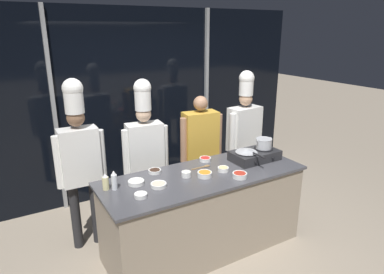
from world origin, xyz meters
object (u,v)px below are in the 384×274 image
(prep_bowl_rice, at_px, (141,195))
(portable_stove, at_px, (255,155))
(prep_bowl_bell_pepper, at_px, (205,159))
(chef_head, at_px, (80,154))
(prep_bowl_chicken, at_px, (159,185))
(chef_sous, at_px, (145,147))
(frying_pan, at_px, (247,151))
(prep_bowl_soy_glaze, at_px, (155,171))
(prep_bowl_chili_flakes, at_px, (240,175))
(stock_pot, at_px, (264,143))
(person_guest, at_px, (200,144))
(prep_bowl_carrots, at_px, (205,174))
(serving_spoon_slotted, at_px, (204,166))
(prep_bowl_ginger, at_px, (223,169))
(squeeze_bottle_clear, at_px, (114,181))
(squeeze_bottle_oil, at_px, (106,182))
(prep_bowl_onion, at_px, (136,182))
(prep_bowl_bean_sprouts, at_px, (186,174))
(chef_line, at_px, (244,130))

(prep_bowl_rice, bearing_deg, portable_stove, 7.07)
(prep_bowl_bell_pepper, xyz_separation_m, chef_head, (-1.33, 0.43, 0.18))
(prep_bowl_chicken, relative_size, chef_sous, 0.09)
(frying_pan, xyz_separation_m, prep_bowl_soy_glaze, (-1.05, 0.27, -0.12))
(frying_pan, height_order, prep_bowl_chili_flakes, frying_pan)
(chef_head, height_order, chef_sous, chef_head)
(stock_pot, distance_m, person_guest, 0.84)
(frying_pan, relative_size, chef_sous, 0.24)
(prep_bowl_carrots, xyz_separation_m, serving_spoon_slotted, (0.14, 0.22, -0.02))
(person_guest, bearing_deg, chef_sous, 5.30)
(prep_bowl_ginger, bearing_deg, prep_bowl_carrots, -175.57)
(prep_bowl_ginger, relative_size, person_guest, 0.08)
(prep_bowl_rice, bearing_deg, stock_pot, 6.52)
(squeeze_bottle_clear, distance_m, serving_spoon_slotted, 1.05)
(serving_spoon_slotted, bearing_deg, prep_bowl_chicken, -163.83)
(chef_head, bearing_deg, squeeze_bottle_oil, 101.60)
(squeeze_bottle_oil, bearing_deg, prep_bowl_ginger, -9.74)
(portable_stove, bearing_deg, prep_bowl_onion, 176.24)
(frying_pan, bearing_deg, person_guest, 105.28)
(squeeze_bottle_oil, relative_size, prep_bowl_chicken, 1.05)
(prep_bowl_bean_sprouts, height_order, prep_bowl_bell_pepper, prep_bowl_bean_sprouts)
(stock_pot, xyz_separation_m, prep_bowl_ginger, (-0.64, -0.08, -0.16))
(prep_bowl_carrots, distance_m, prep_bowl_rice, 0.76)
(squeeze_bottle_clear, distance_m, prep_bowl_soy_glaze, 0.53)
(person_guest, bearing_deg, prep_bowl_chicken, 44.85)
(squeeze_bottle_oil, bearing_deg, stock_pot, -4.02)
(prep_bowl_chili_flakes, bearing_deg, prep_bowl_rice, 173.69)
(prep_bowl_ginger, bearing_deg, stock_pot, 7.15)
(stock_pot, distance_m, squeeze_bottle_clear, 1.82)
(portable_stove, xyz_separation_m, prep_bowl_bell_pepper, (-0.52, 0.27, -0.04))
(prep_bowl_bean_sprouts, height_order, prep_bowl_carrots, prep_bowl_bean_sprouts)
(prep_bowl_onion, height_order, prep_bowl_carrots, prep_bowl_carrots)
(frying_pan, height_order, chef_line, chef_line)
(prep_bowl_chicken, relative_size, prep_bowl_bean_sprouts, 1.59)
(portable_stove, height_order, prep_bowl_chicken, portable_stove)
(prep_bowl_ginger, xyz_separation_m, chef_sous, (-0.58, 0.79, 0.12))
(frying_pan, relative_size, prep_bowl_bell_pepper, 3.25)
(prep_bowl_rice, bearing_deg, person_guest, 36.46)
(frying_pan, relative_size, prep_bowl_soy_glaze, 3.16)
(frying_pan, height_order, serving_spoon_slotted, frying_pan)
(squeeze_bottle_clear, distance_m, prep_bowl_carrots, 0.94)
(stock_pot, xyz_separation_m, squeeze_bottle_oil, (-1.88, 0.13, -0.11))
(stock_pot, bearing_deg, prep_bowl_carrots, -173.62)
(chef_line, bearing_deg, stock_pot, 63.53)
(prep_bowl_soy_glaze, xyz_separation_m, chef_line, (1.57, 0.42, 0.12))
(frying_pan, height_order, squeeze_bottle_clear, squeeze_bottle_clear)
(portable_stove, xyz_separation_m, stock_pot, (0.13, 0.00, 0.13))
(squeeze_bottle_clear, height_order, chef_sous, chef_sous)
(frying_pan, bearing_deg, chef_sous, 143.36)
(squeeze_bottle_clear, bearing_deg, prep_bowl_chili_flakes, -18.15)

